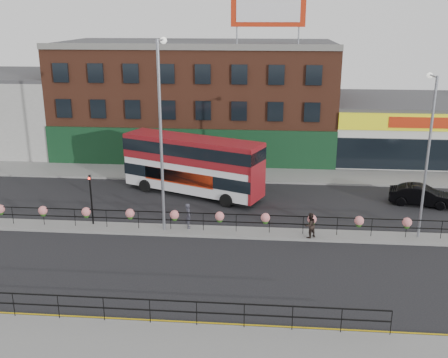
# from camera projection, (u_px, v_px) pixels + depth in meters

# --- Properties ---
(ground) EXTENTS (120.00, 120.00, 0.00)m
(ground) POSITION_uv_depth(u_px,v_px,m) (220.00, 233.00, 31.79)
(ground) COLOR black
(ground) RESTS_ON ground
(south_pavement) EXTENTS (60.00, 4.00, 0.15)m
(south_pavement) POSITION_uv_depth(u_px,v_px,m) (190.00, 354.00, 20.37)
(south_pavement) COLOR gray
(south_pavement) RESTS_ON ground
(north_pavement) EXTENTS (60.00, 4.00, 0.15)m
(north_pavement) POSITION_uv_depth(u_px,v_px,m) (234.00, 174.00, 43.16)
(north_pavement) COLOR gray
(north_pavement) RESTS_ON ground
(median) EXTENTS (60.00, 1.60, 0.15)m
(median) POSITION_uv_depth(u_px,v_px,m) (220.00, 232.00, 31.77)
(median) COLOR gray
(median) RESTS_ON ground
(yellow_line_inner) EXTENTS (60.00, 0.10, 0.01)m
(yellow_line_inner) POSITION_uv_depth(u_px,v_px,m) (198.00, 322.00, 22.58)
(yellow_line_inner) COLOR gold
(yellow_line_inner) RESTS_ON ground
(yellow_line_outer) EXTENTS (60.00, 0.10, 0.01)m
(yellow_line_outer) POSITION_uv_depth(u_px,v_px,m) (198.00, 325.00, 22.40)
(yellow_line_outer) COLOR gold
(yellow_line_outer) RESTS_ON ground
(brick_building) EXTENTS (25.00, 12.21, 10.30)m
(brick_building) POSITION_uv_depth(u_px,v_px,m) (198.00, 98.00, 49.53)
(brick_building) COLOR brown
(brick_building) RESTS_ON ground
(supermarket) EXTENTS (15.00, 12.25, 5.30)m
(supermarket) POSITION_uv_depth(u_px,v_px,m) (412.00, 127.00, 48.55)
(supermarket) COLOR silver
(supermarket) RESTS_ON ground
(billboard) EXTENTS (6.00, 0.29, 4.40)m
(billboard) POSITION_uv_depth(u_px,v_px,m) (268.00, 8.00, 41.84)
(billboard) COLOR #B0250D
(billboard) RESTS_ON brick_building
(median_railing) EXTENTS (30.04, 0.56, 1.23)m
(median_railing) POSITION_uv_depth(u_px,v_px,m) (220.00, 217.00, 31.47)
(median_railing) COLOR black
(median_railing) RESTS_ON median
(south_railing) EXTENTS (20.04, 0.05, 1.12)m
(south_railing) POSITION_uv_depth(u_px,v_px,m) (150.00, 306.00, 22.07)
(south_railing) COLOR black
(south_railing) RESTS_ON south_pavement
(double_decker_bus) EXTENTS (10.68, 6.40, 4.26)m
(double_decker_bus) POSITION_uv_depth(u_px,v_px,m) (193.00, 160.00, 37.81)
(double_decker_bus) COLOR silver
(double_decker_bus) RESTS_ON ground
(car) EXTENTS (3.42, 4.96, 1.41)m
(car) POSITION_uv_depth(u_px,v_px,m) (421.00, 195.00, 36.23)
(car) COLOR black
(car) RESTS_ON ground
(pedestrian_a) EXTENTS (0.75, 0.65, 1.57)m
(pedestrian_a) POSITION_uv_depth(u_px,v_px,m) (188.00, 216.00, 31.97)
(pedestrian_a) COLOR #33333E
(pedestrian_a) RESTS_ON median
(pedestrian_b) EXTENTS (1.30, 1.29, 1.52)m
(pedestrian_b) POSITION_uv_depth(u_px,v_px,m) (310.00, 225.00, 30.59)
(pedestrian_b) COLOR black
(pedestrian_b) RESTS_ON median
(lamp_column_west) EXTENTS (0.41, 1.98, 11.30)m
(lamp_column_west) POSITION_uv_depth(u_px,v_px,m) (161.00, 120.00, 30.22)
(lamp_column_west) COLOR gray
(lamp_column_west) RESTS_ON median
(lamp_column_east) EXTENTS (0.34, 1.65, 9.42)m
(lamp_column_east) POSITION_uv_depth(u_px,v_px,m) (428.00, 144.00, 29.45)
(lamp_column_east) COLOR gray
(lamp_column_east) RESTS_ON median
(traffic_light_median) EXTENTS (0.15, 0.28, 3.65)m
(traffic_light_median) POSITION_uv_depth(u_px,v_px,m) (90.00, 189.00, 32.09)
(traffic_light_median) COLOR black
(traffic_light_median) RESTS_ON median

